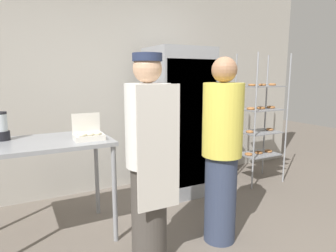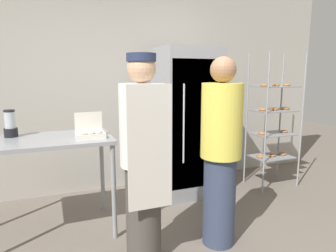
# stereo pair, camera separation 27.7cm
# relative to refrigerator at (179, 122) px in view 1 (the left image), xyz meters

# --- Properties ---
(back_wall) EXTENTS (6.40, 0.12, 2.89)m
(back_wall) POSITION_rel_refrigerator_xyz_m (-0.71, 0.60, 0.52)
(back_wall) COLOR #ADA89E
(back_wall) RESTS_ON ground_plane
(refrigerator) EXTENTS (0.72, 0.68, 1.84)m
(refrigerator) POSITION_rel_refrigerator_xyz_m (0.00, 0.00, 0.00)
(refrigerator) COLOR gray
(refrigerator) RESTS_ON ground_plane
(baking_rack) EXTENTS (0.61, 0.42, 1.80)m
(baking_rack) POSITION_rel_refrigerator_xyz_m (1.21, -0.18, -0.03)
(baking_rack) COLOR #93969B
(baking_rack) RESTS_ON ground_plane
(prep_counter) EXTENTS (1.19, 0.72, 0.94)m
(prep_counter) POSITION_rel_refrigerator_xyz_m (-1.65, -0.44, -0.09)
(prep_counter) COLOR gray
(prep_counter) RESTS_ON ground_plane
(donut_box) EXTENTS (0.26, 0.19, 0.23)m
(donut_box) POSITION_rel_refrigerator_xyz_m (-1.26, -0.58, 0.06)
(donut_box) COLOR silver
(donut_box) RESTS_ON prep_counter
(blender_pitcher) EXTENTS (0.12, 0.12, 0.26)m
(blender_pitcher) POSITION_rel_refrigerator_xyz_m (-1.95, -0.25, 0.13)
(blender_pitcher) COLOR black
(blender_pitcher) RESTS_ON prep_counter
(person_baker) EXTENTS (0.36, 0.37, 1.68)m
(person_baker) POSITION_rel_refrigerator_xyz_m (-0.94, -1.17, -0.05)
(person_baker) COLOR #47423D
(person_baker) RESTS_ON ground_plane
(person_customer) EXTENTS (0.35, 0.35, 1.67)m
(person_customer) POSITION_rel_refrigerator_xyz_m (-0.23, -1.19, -0.07)
(person_customer) COLOR #333D56
(person_customer) RESTS_ON ground_plane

